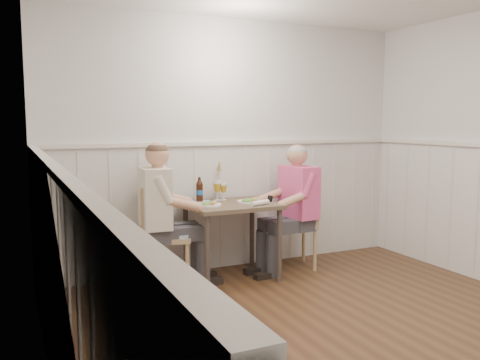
{
  "coord_description": "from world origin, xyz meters",
  "views": [
    {
      "loc": [
        -2.18,
        -2.65,
        1.56
      ],
      "look_at": [
        -0.19,
        1.64,
        1.0
      ],
      "focal_mm": 38.0,
      "sensor_mm": 36.0,
      "label": 1
    }
  ],
  "objects_px": {
    "chair_left": "(160,231)",
    "grass_vase": "(217,181)",
    "man_in_pink": "(295,217)",
    "diner_cream": "(160,226)",
    "dining_table": "(231,214)",
    "beer_bottle": "(200,191)",
    "chair_right": "(297,218)"
  },
  "relations": [
    {
      "from": "dining_table",
      "to": "grass_vase",
      "type": "bearing_deg",
      "value": 95.09
    },
    {
      "from": "chair_left",
      "to": "diner_cream",
      "type": "bearing_deg",
      "value": -105.42
    },
    {
      "from": "grass_vase",
      "to": "diner_cream",
      "type": "bearing_deg",
      "value": -157.23
    },
    {
      "from": "chair_right",
      "to": "dining_table",
      "type": "bearing_deg",
      "value": -175.62
    },
    {
      "from": "dining_table",
      "to": "diner_cream",
      "type": "relative_size",
      "value": 0.61
    },
    {
      "from": "chair_right",
      "to": "beer_bottle",
      "type": "bearing_deg",
      "value": 172.14
    },
    {
      "from": "man_in_pink",
      "to": "grass_vase",
      "type": "bearing_deg",
      "value": 155.46
    },
    {
      "from": "man_in_pink",
      "to": "beer_bottle",
      "type": "height_order",
      "value": "man_in_pink"
    },
    {
      "from": "man_in_pink",
      "to": "beer_bottle",
      "type": "distance_m",
      "value": 1.04
    },
    {
      "from": "grass_vase",
      "to": "beer_bottle",
      "type": "bearing_deg",
      "value": -155.59
    },
    {
      "from": "dining_table",
      "to": "chair_right",
      "type": "distance_m",
      "value": 0.8
    },
    {
      "from": "beer_bottle",
      "to": "grass_vase",
      "type": "xyz_separation_m",
      "value": [
        0.23,
        0.1,
        0.07
      ]
    },
    {
      "from": "chair_right",
      "to": "diner_cream",
      "type": "relative_size",
      "value": 0.69
    },
    {
      "from": "chair_left",
      "to": "grass_vase",
      "type": "relative_size",
      "value": 2.33
    },
    {
      "from": "man_in_pink",
      "to": "diner_cream",
      "type": "bearing_deg",
      "value": 178.09
    },
    {
      "from": "chair_left",
      "to": "diner_cream",
      "type": "height_order",
      "value": "diner_cream"
    },
    {
      "from": "diner_cream",
      "to": "grass_vase",
      "type": "distance_m",
      "value": 0.83
    },
    {
      "from": "dining_table",
      "to": "beer_bottle",
      "type": "xyz_separation_m",
      "value": [
        -0.26,
        0.21,
        0.22
      ]
    },
    {
      "from": "chair_right",
      "to": "diner_cream",
      "type": "distance_m",
      "value": 1.51
    },
    {
      "from": "chair_right",
      "to": "grass_vase",
      "type": "xyz_separation_m",
      "value": [
        -0.82,
        0.25,
        0.41
      ]
    },
    {
      "from": "chair_left",
      "to": "grass_vase",
      "type": "height_order",
      "value": "grass_vase"
    },
    {
      "from": "dining_table",
      "to": "chair_right",
      "type": "height_order",
      "value": "chair_right"
    },
    {
      "from": "grass_vase",
      "to": "dining_table",
      "type": "bearing_deg",
      "value": -84.91
    },
    {
      "from": "man_in_pink",
      "to": "diner_cream",
      "type": "relative_size",
      "value": 0.96
    },
    {
      "from": "man_in_pink",
      "to": "diner_cream",
      "type": "height_order",
      "value": "diner_cream"
    },
    {
      "from": "grass_vase",
      "to": "chair_left",
      "type": "bearing_deg",
      "value": -161.51
    },
    {
      "from": "beer_bottle",
      "to": "diner_cream",
      "type": "bearing_deg",
      "value": -158.06
    },
    {
      "from": "dining_table",
      "to": "man_in_pink",
      "type": "relative_size",
      "value": 0.63
    },
    {
      "from": "beer_bottle",
      "to": "grass_vase",
      "type": "relative_size",
      "value": 0.61
    },
    {
      "from": "chair_left",
      "to": "beer_bottle",
      "type": "distance_m",
      "value": 0.58
    },
    {
      "from": "dining_table",
      "to": "diner_cream",
      "type": "height_order",
      "value": "diner_cream"
    },
    {
      "from": "dining_table",
      "to": "diner_cream",
      "type": "distance_m",
      "value": 0.72
    }
  ]
}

